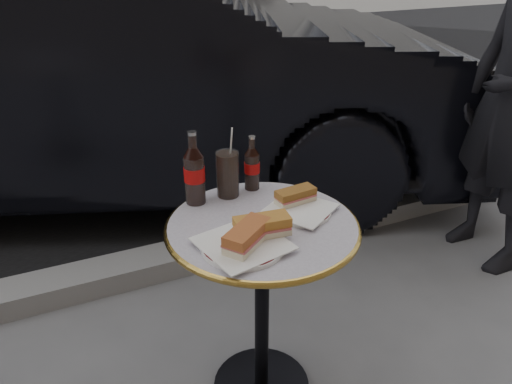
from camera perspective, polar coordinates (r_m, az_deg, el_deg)
name	(u,v)px	position (r m, az deg, el deg)	size (l,w,h in m)	color
asphalt_road	(86,83)	(6.45, -18.82, 11.73)	(40.00, 8.00, 0.00)	black
curb	(190,256)	(2.66, -7.60, -7.26)	(40.00, 0.20, 0.12)	gray
bistro_table	(262,313)	(1.80, 0.68, -13.70)	(0.62, 0.62, 0.73)	#BAB2C4
plate_left	(243,246)	(1.46, -1.52, -6.17)	(0.24, 0.24, 0.01)	white
plate_right	(300,211)	(1.65, 5.04, -2.14)	(0.21, 0.21, 0.01)	white
sandwich_left_a	(247,237)	(1.43, -1.02, -5.15)	(0.17, 0.08, 0.06)	#AC582B
sandwich_left_b	(262,227)	(1.48, 0.70, -4.03)	(0.17, 0.08, 0.06)	#B5752E
sandwich_right	(295,197)	(1.67, 4.54, -0.52)	(0.14, 0.06, 0.05)	brown
cola_bottle_left	(194,168)	(1.66, -7.10, 2.76)	(0.07, 0.07, 0.26)	black
cola_bottle_right	(252,163)	(1.76, -0.47, 3.37)	(0.06, 0.06, 0.20)	black
cola_glass	(228,174)	(1.72, -3.26, 2.07)	(0.08, 0.08, 0.16)	black
parked_car	(104,70)	(3.38, -16.93, 13.18)	(4.85, 1.68, 1.59)	black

